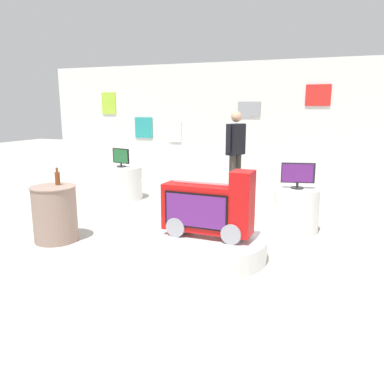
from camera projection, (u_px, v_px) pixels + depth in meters
The scene contains 11 objects.
ground_plane at pixel (176, 261), 4.47m from camera, with size 30.00×30.00×0.00m, color #B2ADA3.
back_wall_display at pixel (255, 124), 8.76m from camera, with size 10.76×0.13×2.82m.
main_display_pedestal at pixel (207, 247), 4.58m from camera, with size 1.43×1.43×0.26m, color silver.
novelty_firetruck_tv at pixel (209, 210), 4.47m from camera, with size 1.09×0.39×0.82m.
display_pedestal_left_rear at pixel (122, 183), 7.56m from camera, with size 0.80×0.80×0.64m, color silver.
tv_on_left_rear at pixel (121, 157), 7.44m from camera, with size 0.41×0.18×0.36m.
display_pedestal_right_rear at pixel (296, 210), 5.51m from camera, with size 0.65×0.65×0.64m, color silver.
tv_on_right_rear at pixel (298, 174), 5.40m from camera, with size 0.47×0.18×0.37m.
side_table_round at pixel (55, 213), 5.10m from camera, with size 0.60×0.60×0.75m.
bottle_on_side_table at pixel (57, 178), 5.10m from camera, with size 0.07×0.07×0.23m.
shopper_browsing_near_truck at pixel (236, 150), 7.10m from camera, with size 0.31×0.53×1.72m.
Camera 1 is at (1.59, -3.89, 1.75)m, focal length 35.55 mm.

